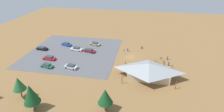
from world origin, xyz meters
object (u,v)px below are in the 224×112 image
(pine_center, at_px, (18,84))
(visitor_by_pavilion, at_px, (128,49))
(bicycle_teal_back_row, at_px, (164,62))
(bicycle_yellow_yard_front, at_px, (151,63))
(bicycle_green_near_porch, at_px, (149,61))
(bicycle_silver_edge_south, at_px, (173,69))
(car_silver_far_end, at_px, (71,66))
(car_blue_back_corner, at_px, (66,44))
(car_black_inner_stall, at_px, (42,48))
(car_red_aisle_side, at_px, (49,58))
(bicycle_purple_mid_cluster, at_px, (155,61))
(bicycle_white_by_bin, at_px, (180,72))
(lot_sign, at_px, (124,51))
(pine_west, at_px, (105,96))
(bicycle_black_yard_left, at_px, (164,64))
(bicycle_red_near_sign, at_px, (157,63))
(bicycle_blue_yard_right, at_px, (161,58))
(car_green_second_row, at_px, (47,66))
(visitor_crossing_yard, at_px, (167,57))
(bike_pavilion, at_px, (149,70))
(car_maroon_by_curb, at_px, (89,50))
(pine_far_east, at_px, (31,94))
(car_white_end_stall, at_px, (77,49))
(car_tan_front_row, at_px, (95,44))
(trash_bin, at_px, (142,47))
(visitor_at_bikes, at_px, (169,63))

(pine_center, height_order, visitor_by_pavilion, pine_center)
(pine_center, bearing_deg, bicycle_teal_back_row, -145.41)
(bicycle_yellow_yard_front, height_order, bicycle_green_near_porch, bicycle_yellow_yard_front)
(bicycle_silver_edge_south, relative_size, bicycle_teal_back_row, 0.76)
(pine_center, xyz_separation_m, car_silver_far_end, (-7.13, -16.61, -3.63))
(car_blue_back_corner, bearing_deg, bicycle_silver_edge_south, 163.13)
(car_black_inner_stall, bearing_deg, car_red_aisle_side, 133.49)
(bicycle_purple_mid_cluster, distance_m, bicycle_white_by_bin, 9.96)
(lot_sign, height_order, pine_west, pine_west)
(pine_center, distance_m, bicycle_black_yard_left, 45.81)
(bicycle_yellow_yard_front, relative_size, bicycle_red_near_sign, 0.93)
(bicycle_blue_yard_right, height_order, car_green_second_row, car_green_second_row)
(car_red_aisle_side, xyz_separation_m, visitor_crossing_yard, (-43.17, -7.72, 0.25))
(bicycle_silver_edge_south, bearing_deg, car_green_second_row, 7.70)
(pine_west, height_order, visitor_by_pavilion, pine_west)
(bicycle_white_by_bin, bearing_deg, bike_pavilion, 22.58)
(pine_west, distance_m, visitor_crossing_yard, 34.39)
(bicycle_white_by_bin, relative_size, car_maroon_by_curb, 0.33)
(pine_far_east, xyz_separation_m, pine_west, (-17.07, -2.83, -0.47))
(car_white_end_stall, distance_m, car_black_inner_stall, 14.46)
(bicycle_black_yard_left, bearing_deg, car_red_aisle_side, 4.68)
(car_tan_front_row, xyz_separation_m, visitor_crossing_yard, (-30.09, 8.61, 0.29))
(bicycle_blue_yard_right, distance_m, car_maroon_by_curb, 28.19)
(lot_sign, relative_size, bicycle_yellow_yard_front, 1.34)
(bicycle_purple_mid_cluster, distance_m, car_red_aisle_side, 39.14)
(trash_bin, height_order, car_red_aisle_side, car_red_aisle_side)
(pine_center, relative_size, visitor_by_pavilion, 3.51)
(bicycle_blue_yard_right, xyz_separation_m, visitor_by_pavilion, (13.00, -4.54, 0.57))
(car_blue_back_corner, bearing_deg, car_red_aisle_side, 86.08)
(car_silver_far_end, bearing_deg, bicycle_white_by_bin, -174.61)
(car_tan_front_row, bearing_deg, car_red_aisle_side, 51.31)
(pine_center, height_order, car_silver_far_end, pine_center)
(bicycle_blue_yard_right, bearing_deg, lot_sign, -5.02)
(pine_center, relative_size, car_silver_far_end, 1.34)
(bicycle_silver_edge_south, xyz_separation_m, bicycle_teal_back_row, (2.62, -5.10, 0.00))
(pine_far_east, relative_size, bicycle_teal_back_row, 4.36)
(bike_pavilion, bearing_deg, car_blue_back_corner, -28.34)
(bicycle_silver_edge_south, xyz_separation_m, bicycle_yellow_yard_front, (7.22, -2.89, 0.01))
(bicycle_green_near_porch, height_order, bicycle_white_by_bin, bicycle_white_by_bin)
(car_red_aisle_side, bearing_deg, lot_sign, -161.18)
(trash_bin, xyz_separation_m, bicycle_teal_back_row, (-8.34, 11.05, -0.10))
(car_tan_front_row, bearing_deg, car_maroon_by_curb, 87.50)
(pine_far_east, height_order, bicycle_red_near_sign, pine_far_east)
(bicycle_red_near_sign, distance_m, car_black_inner_stall, 46.80)
(lot_sign, bearing_deg, bicycle_yellow_yard_front, 150.07)
(trash_bin, bearing_deg, visitor_at_bikes, 125.93)
(pine_center, xyz_separation_m, car_white_end_stall, (-3.88, -30.66, -3.60))
(bicycle_blue_yard_right, relative_size, visitor_crossing_yard, 0.76)
(car_black_inner_stall, height_order, car_maroon_by_curb, car_maroon_by_curb)
(car_green_second_row, relative_size, car_silver_far_end, 0.99)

